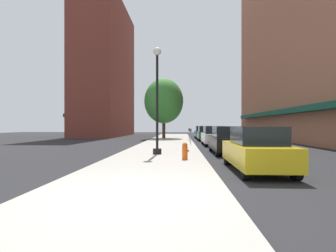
# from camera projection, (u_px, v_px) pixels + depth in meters

# --- Properties ---
(ground_plane) EXTENTS (90.00, 90.00, 0.00)m
(ground_plane) POSITION_uv_depth(u_px,v_px,m) (212.00, 145.00, 23.84)
(ground_plane) COLOR #232326
(sidewalk_slab) EXTENTS (4.80, 50.00, 0.12)m
(sidewalk_slab) POSITION_uv_depth(u_px,v_px,m) (168.00, 143.00, 25.03)
(sidewalk_slab) COLOR #A8A399
(sidewalk_slab) RESTS_ON ground
(building_far_background) EXTENTS (6.80, 18.00, 21.38)m
(building_far_background) POSITION_uv_depth(u_px,v_px,m) (106.00, 71.00, 43.53)
(building_far_background) COLOR brown
(building_far_background) RESTS_ON ground
(lamppost) EXTENTS (0.48, 0.48, 5.90)m
(lamppost) POSITION_uv_depth(u_px,v_px,m) (157.00, 98.00, 14.71)
(lamppost) COLOR black
(lamppost) RESTS_ON sidewalk_slab
(fire_hydrant) EXTENTS (0.33, 0.26, 0.79)m
(fire_hydrant) POSITION_uv_depth(u_px,v_px,m) (185.00, 151.00, 12.44)
(fire_hydrant) COLOR #E05614
(fire_hydrant) RESTS_ON sidewalk_slab
(parking_meter_near) EXTENTS (0.14, 0.09, 1.31)m
(parking_meter_near) POSITION_uv_depth(u_px,v_px,m) (189.00, 133.00, 26.96)
(parking_meter_near) COLOR slate
(parking_meter_near) RESTS_ON sidewalk_slab
(parking_meter_far) EXTENTS (0.14, 0.09, 1.31)m
(parking_meter_far) POSITION_uv_depth(u_px,v_px,m) (191.00, 134.00, 22.67)
(parking_meter_far) COLOR slate
(parking_meter_far) RESTS_ON sidewalk_slab
(tree_near) EXTENTS (4.90, 4.90, 7.50)m
(tree_near) POSITION_uv_depth(u_px,v_px,m) (164.00, 101.00, 33.49)
(tree_near) COLOR #422D1E
(tree_near) RESTS_ON sidewalk_slab
(car_yellow) EXTENTS (1.80, 4.30, 1.66)m
(car_yellow) POSITION_uv_depth(u_px,v_px,m) (256.00, 150.00, 9.81)
(car_yellow) COLOR black
(car_yellow) RESTS_ON ground
(car_black) EXTENTS (1.80, 4.30, 1.66)m
(car_black) POSITION_uv_depth(u_px,v_px,m) (227.00, 140.00, 16.02)
(car_black) COLOR black
(car_black) RESTS_ON ground
(car_white) EXTENTS (1.80, 4.30, 1.66)m
(car_white) POSITION_uv_depth(u_px,v_px,m) (213.00, 136.00, 22.80)
(car_white) COLOR black
(car_white) RESTS_ON ground
(car_green) EXTENTS (1.80, 4.30, 1.66)m
(car_green) POSITION_uv_depth(u_px,v_px,m) (206.00, 133.00, 29.90)
(car_green) COLOR black
(car_green) RESTS_ON ground
(car_blue) EXTENTS (1.80, 4.30, 1.66)m
(car_blue) POSITION_uv_depth(u_px,v_px,m) (202.00, 132.00, 35.62)
(car_blue) COLOR black
(car_blue) RESTS_ON ground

